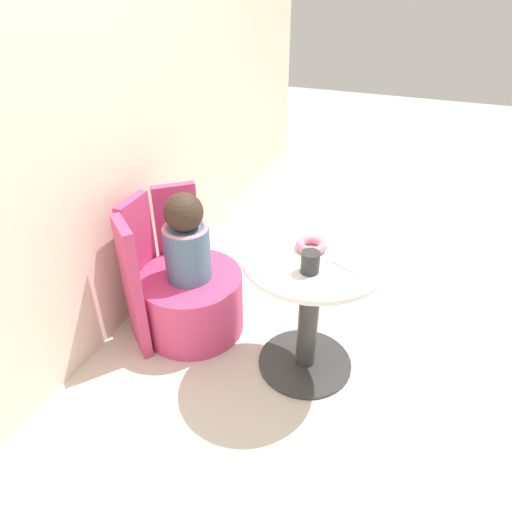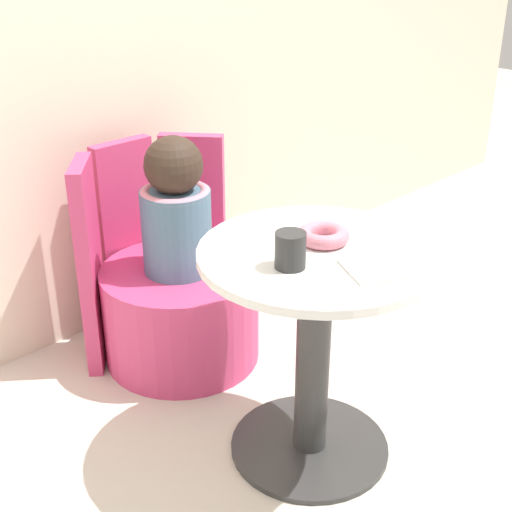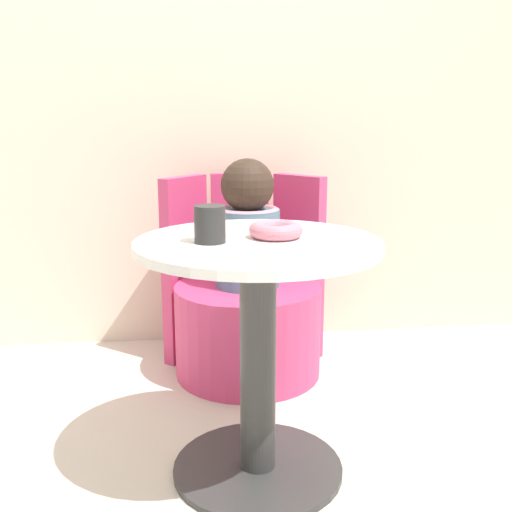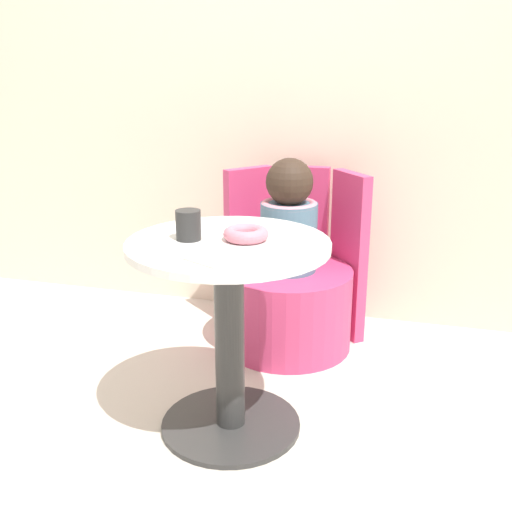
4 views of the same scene
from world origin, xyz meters
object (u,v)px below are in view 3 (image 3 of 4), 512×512
at_px(donut, 276,230).
at_px(round_table, 258,327).
at_px(tub_chair, 248,329).
at_px(cup, 210,224).
at_px(child_figure, 248,227).

bearing_deg(donut, round_table, -154.24).
bearing_deg(round_table, tub_chair, 86.04).
xyz_separation_m(tub_chair, cup, (-0.17, -0.69, 0.54)).
bearing_deg(tub_chair, child_figure, -90.00).
relative_size(tub_chair, child_figure, 1.17).
bearing_deg(round_table, donut, 25.76).
bearing_deg(tub_chair, donut, -89.64).
xyz_separation_m(donut, cup, (-0.18, -0.04, 0.03)).
xyz_separation_m(round_table, cup, (-0.12, -0.02, 0.29)).
distance_m(round_table, cup, 0.31).
bearing_deg(cup, donut, 13.57).
bearing_deg(cup, round_table, 8.17).
distance_m(tub_chair, cup, 0.89).
relative_size(donut, cup, 1.51).
xyz_separation_m(round_table, tub_chair, (0.05, 0.67, -0.25)).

